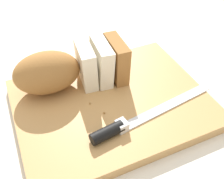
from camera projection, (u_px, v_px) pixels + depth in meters
The scene contains 6 objects.
ground_plane at pixel (112, 107), 0.58m from camera, with size 3.00×3.00×0.00m, color silver.
cutting_board at pixel (112, 104), 0.57m from camera, with size 0.41×0.31×0.03m, color tan.
bread_loaf at pixel (69, 68), 0.57m from camera, with size 0.25×0.11×0.09m.
bread_knife at pixel (125, 125), 0.50m from camera, with size 0.30×0.07×0.02m.
crumb_near_knife at pixel (90, 103), 0.55m from camera, with size 0.00×0.00×0.00m, color #A8753D.
crumb_near_loaf at pixel (104, 113), 0.53m from camera, with size 0.00×0.00×0.00m, color #A8753D.
Camera 1 is at (-0.15, -0.37, 0.43)m, focal length 41.95 mm.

